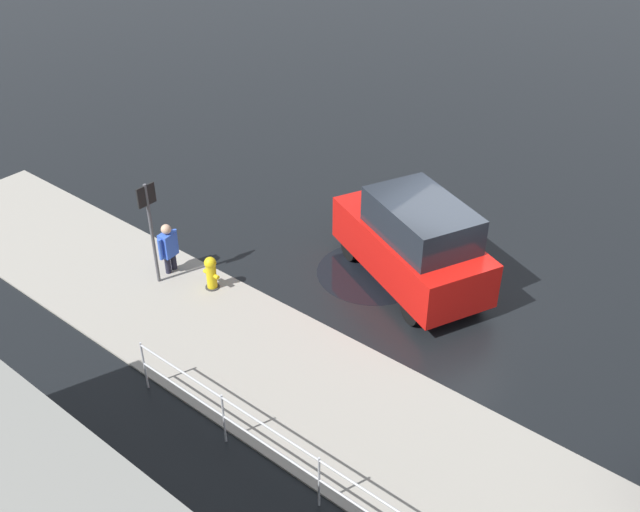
# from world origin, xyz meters

# --- Properties ---
(ground_plane) EXTENTS (60.00, 60.00, 0.00)m
(ground_plane) POSITION_xyz_m (0.00, 0.00, 0.00)
(ground_plane) COLOR black
(kerb_strip) EXTENTS (24.00, 3.20, 0.04)m
(kerb_strip) POSITION_xyz_m (0.00, 4.20, 0.02)
(kerb_strip) COLOR gray
(kerb_strip) RESTS_ON ground
(moving_hatchback) EXTENTS (4.25, 3.16, 2.06)m
(moving_hatchback) POSITION_xyz_m (0.74, 0.24, 1.03)
(moving_hatchback) COLOR red
(moving_hatchback) RESTS_ON ground
(fire_hydrant) EXTENTS (0.42, 0.31, 0.80)m
(fire_hydrant) POSITION_xyz_m (3.88, 3.14, 0.40)
(fire_hydrant) COLOR gold
(fire_hydrant) RESTS_ON ground
(pedestrian) EXTENTS (0.28, 0.57, 1.22)m
(pedestrian) POSITION_xyz_m (5.04, 3.27, 0.68)
(pedestrian) COLOR blue
(pedestrian) RESTS_ON ground
(metal_railing) EXTENTS (7.96, 0.04, 1.05)m
(metal_railing) POSITION_xyz_m (-1.37, 5.96, 0.72)
(metal_railing) COLOR #B7BABF
(metal_railing) RESTS_ON ground
(sign_post) EXTENTS (0.07, 0.44, 2.40)m
(sign_post) POSITION_xyz_m (4.95, 3.70, 1.58)
(sign_post) COLOR #4C4C51
(sign_post) RESTS_ON ground
(puddle_patch) EXTENTS (2.44, 2.44, 0.01)m
(puddle_patch) POSITION_xyz_m (1.59, 0.48, 0.00)
(puddle_patch) COLOR black
(puddle_patch) RESTS_ON ground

